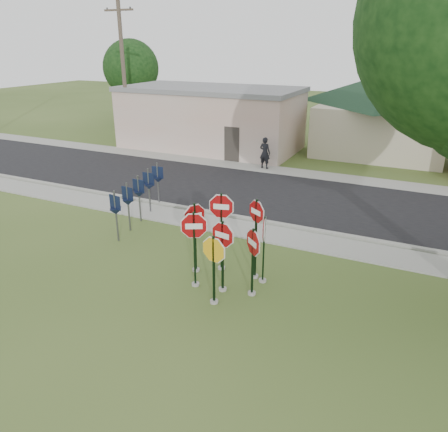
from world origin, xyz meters
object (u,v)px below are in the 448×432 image
at_px(stop_sign_left, 194,239).
at_px(stop_sign_yellow, 214,262).
at_px(stop_sign_center, 223,247).
at_px(pedestrian, 265,153).
at_px(utility_pole_near, 124,75).

bearing_deg(stop_sign_left, stop_sign_yellow, -32.94).
height_order(stop_sign_center, pedestrian, stop_sign_center).
relative_size(stop_sign_center, stop_sign_yellow, 1.07).
xyz_separation_m(utility_pole_near, pedestrian, (10.43, -0.85, -3.99)).
xyz_separation_m(stop_sign_center, stop_sign_left, (-0.88, -0.11, 0.14)).
relative_size(stop_sign_center, stop_sign_left, 0.93).
height_order(stop_sign_center, stop_sign_left, stop_sign_left).
relative_size(stop_sign_left, utility_pole_near, 0.27).
height_order(utility_pole_near, pedestrian, utility_pole_near).
bearing_deg(stop_sign_yellow, pedestrian, 104.88).
bearing_deg(stop_sign_yellow, stop_sign_center, 95.84).
relative_size(utility_pole_near, pedestrian, 5.15).
distance_m(stop_sign_center, utility_pole_near, 20.31).
distance_m(stop_sign_center, pedestrian, 13.85).
relative_size(stop_sign_center, pedestrian, 1.28).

